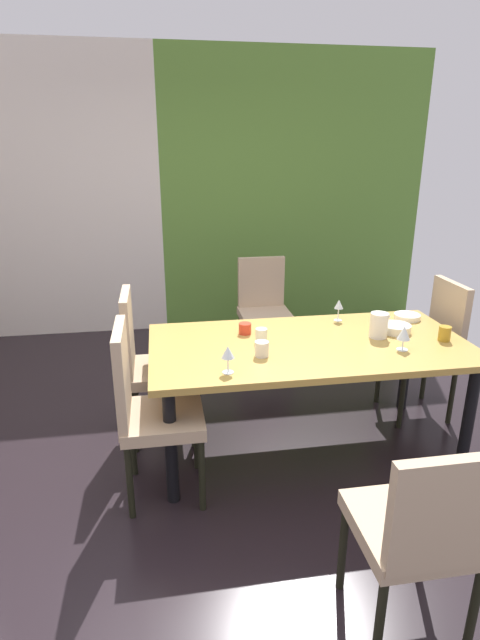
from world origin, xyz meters
TOP-DOWN VIEW (x-y plane):
  - ground_plane at (0.00, 0.00)m, footprint 5.27×5.52m
  - back_panel_interior at (-1.40, 2.71)m, footprint 2.47×0.10m
  - garden_window_panel at (1.23, 2.71)m, footprint 2.80×0.10m
  - dining_table at (0.68, 0.19)m, footprint 1.96×0.99m
  - chair_left_near at (-0.32, -0.11)m, footprint 0.45×0.44m
  - chair_left_far at (-0.32, 0.50)m, footprint 0.45×0.44m
  - chair_head_near at (0.71, -1.18)m, footprint 0.44×0.44m
  - chair_head_far at (0.68, 1.57)m, footprint 0.44×0.45m
  - chair_right_far at (1.68, 0.50)m, footprint 0.44×0.44m
  - wine_glass_north at (0.12, -0.15)m, footprint 0.07×0.07m
  - wine_glass_corner at (0.99, 0.56)m, footprint 0.06×0.06m
  - wine_glass_front at (1.19, -0.01)m, footprint 0.08×0.08m
  - serving_bowl_west at (1.48, 0.51)m, footprint 0.18×0.18m
  - serving_bowl_south at (1.28, 0.28)m, footprint 0.19×0.19m
  - cup_near_shelf at (0.31, 0.41)m, footprint 0.08×0.08m
  - cup_left at (0.38, 0.25)m, footprint 0.07×0.07m
  - cup_right at (0.34, 0.04)m, footprint 0.08×0.08m
  - cup_rear at (1.52, 0.09)m, footprint 0.07×0.07m
  - pitcher_center at (1.13, 0.22)m, footprint 0.13×0.11m

SIDE VIEW (x-z plane):
  - ground_plane at x=0.00m, z-range -0.02..0.00m
  - chair_head_near at x=0.71m, z-range 0.07..1.00m
  - chair_head_far at x=0.68m, z-range 0.07..1.03m
  - chair_right_far at x=1.68m, z-range 0.06..1.06m
  - chair_left_near at x=-0.32m, z-range 0.06..1.08m
  - chair_left_far at x=-0.32m, z-range 0.06..1.08m
  - dining_table at x=0.68m, z-range 0.30..1.04m
  - serving_bowl_west at x=1.48m, z-range 0.74..0.78m
  - serving_bowl_south at x=1.28m, z-range 0.74..0.79m
  - cup_near_shelf at x=0.31m, z-range 0.74..0.81m
  - cup_left at x=0.38m, z-range 0.74..0.83m
  - cup_right at x=0.34m, z-range 0.74..0.83m
  - cup_rear at x=1.52m, z-range 0.74..0.84m
  - pitcher_center at x=1.13m, z-range 0.74..0.90m
  - wine_glass_front at x=1.19m, z-range 0.77..0.92m
  - wine_glass_corner at x=0.99m, z-range 0.78..0.93m
  - wine_glass_north at x=0.12m, z-range 0.78..0.93m
  - back_panel_interior at x=-1.40m, z-range 0.00..2.82m
  - garden_window_panel at x=1.23m, z-range 0.00..2.82m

